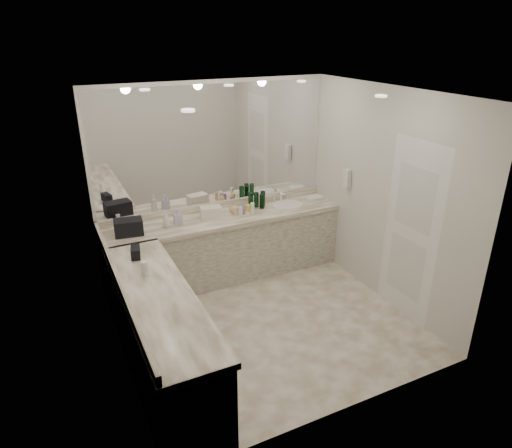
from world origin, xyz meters
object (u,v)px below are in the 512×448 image
sink (287,205)px  soap_bottle_b (178,216)px  soap_bottle_a (166,219)px  soap_bottle_c (234,207)px  hand_towel (314,198)px  cream_cosmetic_case (211,212)px  wall_phone (347,178)px  black_toiletry_bag (129,227)px

sink → soap_bottle_b: 1.58m
soap_bottle_a → soap_bottle_c: bearing=4.5°
hand_towel → soap_bottle_a: bearing=-178.7°
cream_cosmetic_case → soap_bottle_c: 0.34m
wall_phone → cream_cosmetic_case: (-1.74, 0.52, -0.37)m
hand_towel → soap_bottle_b: size_ratio=1.13×
black_toiletry_bag → soap_bottle_c: bearing=4.4°
black_toiletry_bag → soap_bottle_c: black_toiletry_bag is taller
sink → black_toiletry_bag: size_ratio=1.33×
soap_bottle_c → hand_towel: bearing=-1.1°
wall_phone → hand_towel: wall_phone is taller
sink → hand_towel: bearing=4.6°
black_toiletry_bag → soap_bottle_a: size_ratio=1.53×
hand_towel → soap_bottle_a: soap_bottle_a is taller
soap_bottle_a → wall_phone: bearing=-11.8°
soap_bottle_b → cream_cosmetic_case: bearing=2.0°
sink → hand_towel: 0.46m
black_toiletry_bag → soap_bottle_b: size_ratio=1.54×
soap_bottle_b → soap_bottle_c: (0.79, 0.05, -0.03)m
hand_towel → soap_bottle_c: (-1.25, 0.02, 0.05)m
wall_phone → soap_bottle_a: size_ratio=1.10×
hand_towel → soap_bottle_c: soap_bottle_c is taller
black_toiletry_bag → hand_towel: (2.66, 0.08, -0.07)m
hand_towel → wall_phone: bearing=-75.1°
cream_cosmetic_case → soap_bottle_a: bearing=-166.8°
sink → hand_towel: hand_towel is taller
wall_phone → hand_towel: bearing=104.9°
soap_bottle_b → wall_phone: bearing=-13.1°
black_toiletry_bag → soap_bottle_a: (0.47, 0.03, 0.01)m
wall_phone → soap_bottle_b: (-2.18, 0.51, -0.34)m
cream_cosmetic_case → soap_bottle_c: (0.34, 0.04, -0.00)m
sink → cream_cosmetic_case: 1.13m
black_toiletry_bag → soap_bottle_c: (1.41, 0.11, -0.02)m
black_toiletry_bag → cream_cosmetic_case: black_toiletry_bag is taller
wall_phone → hand_towel: 0.70m
black_toiletry_bag → cream_cosmetic_case: bearing=3.7°
hand_towel → soap_bottle_c: size_ratio=1.64×
sink → wall_phone: (0.61, -0.50, 0.46)m
soap_bottle_a → sink: bearing=0.4°
wall_phone → hand_towel: (-0.14, 0.54, -0.43)m
sink → soap_bottle_b: soap_bottle_b is taller
soap_bottle_c → cream_cosmetic_case: bearing=-173.5°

